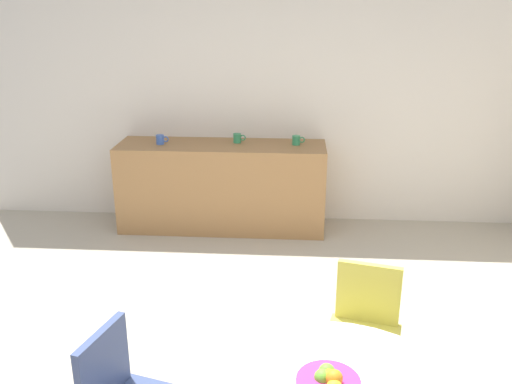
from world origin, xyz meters
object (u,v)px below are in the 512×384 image
(chair_yellow, at_px, (365,318))
(mug_green, at_px, (160,140))
(mug_red, at_px, (297,140))
(mug_white, at_px, (238,138))

(chair_yellow, relative_size, mug_green, 6.43)
(chair_yellow, xyz_separation_m, mug_red, (-0.41, 2.58, 0.43))
(mug_white, xyz_separation_m, mug_red, (0.60, -0.05, 0.00))
(mug_white, relative_size, mug_green, 1.00)
(chair_yellow, height_order, mug_red, mug_red)
(chair_yellow, height_order, mug_green, mug_green)
(mug_white, bearing_deg, chair_yellow, -68.84)
(mug_white, height_order, mug_green, same)
(mug_white, xyz_separation_m, mug_green, (-0.78, -0.11, 0.00))
(chair_yellow, distance_m, mug_white, 2.85)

